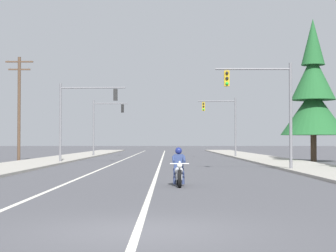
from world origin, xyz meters
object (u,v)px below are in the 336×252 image
Objects in this scene: traffic_signal_mid_left at (106,120)px; conifer_tree_right_verge_far at (316,96)px; utility_pole_left_near at (22,105)px; motorcycle_with_rider at (181,171)px; traffic_signal_near_right at (272,100)px; traffic_signal_mid_right at (227,119)px; traffic_signal_near_left at (82,110)px.

traffic_signal_mid_left is 0.52× the size of conifer_tree_right_verge_far.
traffic_signal_mid_left is 25.01m from conifer_tree_right_verge_far.
utility_pole_left_near is 24.63m from conifer_tree_right_verge_far.
motorcycle_with_rider is at bearing -113.66° from conifer_tree_right_verge_far.
traffic_signal_near_right and traffic_signal_mid_right have the same top height.
traffic_signal_mid_left is (-12.94, 31.07, -0.04)m from traffic_signal_near_right.
traffic_signal_near_left is at bearing -33.96° from utility_pole_left_near.
traffic_signal_near_left and traffic_signal_mid_right have the same top height.
traffic_signal_near_right is 0.70× the size of utility_pole_left_near.
traffic_signal_mid_left is at bearing 70.46° from utility_pole_left_near.
traffic_signal_mid_left is at bearing 100.04° from motorcycle_with_rider.
traffic_signal_mid_right is at bearing 116.86° from conifer_tree_right_verge_far.
traffic_signal_near_right is 24.24m from utility_pole_left_near.
traffic_signal_mid_right is 21.73m from utility_pole_left_near.
traffic_signal_mid_right is (5.48, 38.81, 3.45)m from motorcycle_with_rider.
traffic_signal_mid_right is at bearing 50.10° from traffic_signal_near_left.
conifer_tree_right_verge_far is (6.25, 15.10, 1.39)m from traffic_signal_near_right.
conifer_tree_right_verge_far reaches higher than traffic_signal_near_left.
utility_pole_left_near is at bearing 178.34° from conifer_tree_right_verge_far.
motorcycle_with_rider is 0.35× the size of traffic_signal_mid_right.
motorcycle_with_rider is at bearing -64.64° from utility_pole_left_near.
motorcycle_with_rider is at bearing -115.16° from traffic_signal_near_right.
conifer_tree_right_verge_far reaches higher than traffic_signal_near_right.
traffic_signal_near_right is 1.00× the size of traffic_signal_mid_left.
motorcycle_with_rider is 0.35× the size of traffic_signal_near_right.
conifer_tree_right_verge_far is (19.19, -15.97, 1.43)m from traffic_signal_mid_left.
traffic_signal_near_right is at bearing -112.49° from conifer_tree_right_verge_far.
traffic_signal_near_left is (-7.31, 23.52, 3.53)m from motorcycle_with_rider.
traffic_signal_mid_left is 0.70× the size of utility_pole_left_near.
motorcycle_with_rider is 13.18m from traffic_signal_near_right.
traffic_signal_near_left is at bearing 107.26° from motorcycle_with_rider.
utility_pole_left_near is (-12.95, 27.32, 4.17)m from motorcycle_with_rider.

